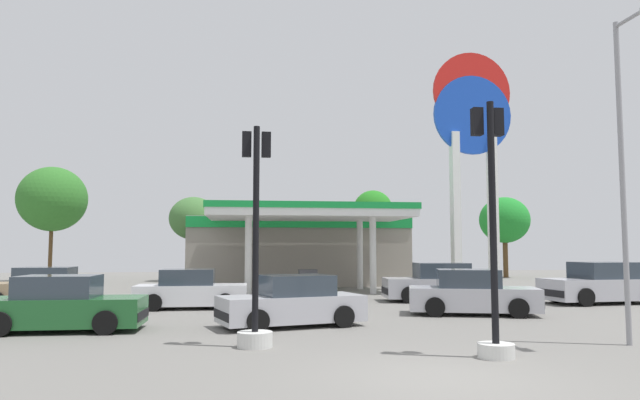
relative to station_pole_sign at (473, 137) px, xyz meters
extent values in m
plane|color=slate|center=(-8.56, -19.26, -7.98)|extent=(90.00, 90.00, 0.00)
cube|color=gray|center=(-8.69, 6.72, -6.01)|extent=(12.62, 6.83, 3.95)
cube|color=#148C38|center=(-8.69, 3.25, -4.39)|extent=(12.62, 0.12, 0.60)
cube|color=white|center=(-8.69, 0.15, -4.17)|extent=(9.88, 5.71, 0.35)
cube|color=#148C38|center=(-8.69, 0.15, -3.84)|extent=(9.98, 5.81, 0.30)
cylinder|color=silver|center=(-11.65, -1.43, -6.16)|extent=(0.32, 0.32, 3.64)
cylinder|color=silver|center=(-5.72, -1.43, -6.16)|extent=(0.32, 0.32, 3.64)
cylinder|color=silver|center=(-11.65, 1.72, -6.16)|extent=(0.32, 0.32, 3.64)
cylinder|color=silver|center=(-5.72, 1.72, -6.16)|extent=(0.32, 0.32, 3.64)
cube|color=#4C4C51|center=(-8.69, 0.15, -7.43)|extent=(0.90, 0.60, 1.10)
cube|color=white|center=(-1.02, -0.01, -3.88)|extent=(0.40, 0.56, 8.21)
cube|color=white|center=(1.02, -0.01, -3.88)|extent=(0.40, 0.56, 8.21)
cylinder|color=blue|center=(0.00, -0.01, 1.17)|extent=(4.19, 0.22, 4.19)
cylinder|color=red|center=(0.00, 0.01, 2.42)|extent=(4.19, 0.22, 4.19)
cube|color=white|center=(0.00, 0.05, 1.80)|extent=(3.85, 0.08, 0.75)
cylinder|color=black|center=(-3.01, -10.05, -7.67)|extent=(0.66, 0.37, 0.62)
cylinder|color=black|center=(-3.46, -11.66, -7.67)|extent=(0.66, 0.37, 0.62)
cylinder|color=black|center=(-5.46, -9.37, -7.67)|extent=(0.66, 0.37, 0.62)
cylinder|color=black|center=(-5.90, -10.99, -7.67)|extent=(0.66, 0.37, 0.62)
cube|color=#B2B2BA|center=(-4.46, -10.52, -7.47)|extent=(4.40, 2.74, 0.74)
cube|color=#2D3842|center=(-4.60, -10.48, -6.83)|extent=(2.28, 1.98, 0.62)
cube|color=black|center=(-2.53, -11.05, -7.57)|extent=(0.55, 1.60, 0.23)
cylinder|color=black|center=(-20.65, -4.90, -7.67)|extent=(0.62, 0.22, 0.62)
cylinder|color=black|center=(-18.12, -6.52, -7.67)|extent=(0.62, 0.22, 0.62)
cylinder|color=black|center=(-18.15, -4.86, -7.67)|extent=(0.62, 0.22, 0.62)
cube|color=#8C7556|center=(-19.39, -5.71, -7.47)|extent=(4.06, 1.75, 0.73)
cube|color=#2D3842|center=(-19.24, -5.70, -6.84)|extent=(1.95, 1.53, 0.62)
cylinder|color=black|center=(-5.42, -6.47, -7.65)|extent=(0.68, 0.29, 0.66)
cylinder|color=black|center=(-5.25, -4.70, -7.65)|extent=(0.68, 0.29, 0.66)
cylinder|color=black|center=(-2.74, -6.73, -7.65)|extent=(0.68, 0.29, 0.66)
cylinder|color=black|center=(-2.57, -4.96, -7.65)|extent=(0.68, 0.29, 0.66)
cube|color=#B2B2BA|center=(-3.99, -5.71, -7.44)|extent=(4.50, 2.22, 0.79)
cube|color=#2D3842|center=(-3.84, -5.73, -6.75)|extent=(2.21, 1.80, 0.66)
cube|color=black|center=(-6.11, -5.51, -7.55)|extent=(0.29, 1.73, 0.25)
cylinder|color=black|center=(-12.51, -6.53, -7.68)|extent=(0.60, 0.21, 0.60)
cylinder|color=black|center=(-12.50, -8.14, -7.68)|extent=(0.60, 0.21, 0.60)
cylinder|color=black|center=(-14.94, -6.54, -7.68)|extent=(0.60, 0.21, 0.60)
cylinder|color=black|center=(-14.93, -8.14, -7.68)|extent=(0.60, 0.21, 0.60)
cube|color=silver|center=(-13.72, -7.34, -7.49)|extent=(3.92, 1.65, 0.71)
cube|color=#2D3842|center=(-13.86, -7.34, -6.87)|extent=(1.87, 1.46, 0.60)
cube|color=black|center=(-11.80, -7.33, -7.59)|extent=(0.12, 1.56, 0.22)
cylinder|color=black|center=(0.71, -8.54, -7.64)|extent=(0.70, 0.29, 0.69)
cylinder|color=black|center=(0.55, -6.71, -7.64)|extent=(0.70, 0.29, 0.69)
cylinder|color=black|center=(3.32, -6.47, -7.64)|extent=(0.70, 0.29, 0.69)
cube|color=#B2B2BA|center=(2.02, -7.50, -7.42)|extent=(4.64, 2.26, 0.81)
cube|color=#2D3842|center=(2.18, -7.49, -6.71)|extent=(2.28, 1.85, 0.69)
cube|color=black|center=(-0.18, -7.69, -7.53)|extent=(0.28, 1.79, 0.26)
cylinder|color=black|center=(-11.51, -13.67, -7.68)|extent=(0.63, 0.36, 0.60)
cylinder|color=black|center=(-11.96, -12.12, -7.68)|extent=(0.63, 0.36, 0.60)
cylinder|color=black|center=(-9.17, -13.00, -7.68)|extent=(0.63, 0.36, 0.60)
cylinder|color=black|center=(-9.61, -11.45, -7.68)|extent=(0.63, 0.36, 0.60)
cube|color=#B2B2BA|center=(-10.56, -12.56, -7.49)|extent=(4.23, 2.67, 0.71)
cube|color=#2D3842|center=(-10.43, -12.52, -6.87)|extent=(2.20, 1.92, 0.60)
cube|color=black|center=(-12.42, -13.09, -7.59)|extent=(0.54, 1.54, 0.22)
cylinder|color=black|center=(-15.28, -11.91, -7.68)|extent=(0.62, 0.22, 0.61)
cylinder|color=black|center=(-15.29, -13.56, -7.68)|extent=(0.62, 0.22, 0.61)
cylinder|color=black|center=(-17.78, -11.90, -7.68)|extent=(0.62, 0.22, 0.61)
cube|color=#1E5928|center=(-16.53, -12.73, -7.48)|extent=(4.04, 1.71, 0.73)
cube|color=#2D3842|center=(-16.68, -12.73, -6.84)|extent=(1.93, 1.51, 0.61)
cube|color=black|center=(-14.56, -12.74, -7.58)|extent=(0.13, 1.60, 0.23)
cylinder|color=silver|center=(-11.63, -15.85, -7.81)|extent=(0.78, 0.78, 0.34)
cylinder|color=black|center=(-11.63, -15.85, -5.37)|extent=(0.14, 0.14, 4.56)
cube|color=black|center=(-11.85, -15.69, -3.47)|extent=(0.21, 0.20, 0.57)
sphere|color=red|center=(-11.85, -15.57, -3.29)|extent=(0.15, 0.15, 0.15)
sphere|color=#D89E0C|center=(-11.85, -15.57, -3.47)|extent=(0.15, 0.15, 0.15)
sphere|color=green|center=(-11.85, -15.57, -3.65)|extent=(0.15, 0.15, 0.15)
cube|color=black|center=(-11.41, -15.69, -3.47)|extent=(0.21, 0.20, 0.57)
sphere|color=red|center=(-11.41, -15.57, -3.29)|extent=(0.15, 0.15, 0.15)
sphere|color=#D89E0C|center=(-11.41, -15.57, -3.47)|extent=(0.15, 0.15, 0.15)
sphere|color=green|center=(-11.41, -15.57, -3.65)|extent=(0.15, 0.15, 0.15)
cylinder|color=silver|center=(-6.93, -17.72, -7.84)|extent=(0.72, 0.72, 0.28)
cylinder|color=black|center=(-6.93, -17.72, -5.27)|extent=(0.14, 0.14, 4.86)
cube|color=black|center=(-7.15, -17.56, -3.23)|extent=(0.21, 0.20, 0.57)
sphere|color=red|center=(-7.15, -17.44, -3.05)|extent=(0.15, 0.15, 0.15)
sphere|color=#D89E0C|center=(-7.15, -17.44, -3.23)|extent=(0.15, 0.15, 0.15)
sphere|color=green|center=(-7.15, -17.44, -3.41)|extent=(0.15, 0.15, 0.15)
cube|color=black|center=(-6.71, -17.56, -3.23)|extent=(0.21, 0.20, 0.57)
sphere|color=red|center=(-6.71, -17.44, -3.05)|extent=(0.15, 0.15, 0.15)
sphere|color=#D89E0C|center=(-6.71, -17.44, -3.23)|extent=(0.15, 0.15, 0.15)
sphere|color=green|center=(-6.71, -17.44, -3.41)|extent=(0.15, 0.15, 0.15)
cylinder|color=brown|center=(-24.30, 10.97, -6.12)|extent=(0.25, 0.25, 3.72)
ellipsoid|color=#307128|center=(-24.30, 10.97, -2.62)|extent=(4.37, 4.37, 4.22)
cylinder|color=brown|center=(-15.18, 10.45, -6.52)|extent=(0.24, 0.24, 2.93)
ellipsoid|color=#407037|center=(-15.18, 10.45, -3.85)|extent=(3.21, 3.21, 2.84)
cylinder|color=brown|center=(-2.50, 12.75, -6.03)|extent=(0.25, 0.25, 3.91)
ellipsoid|color=#257E20|center=(-2.50, 12.75, -3.00)|extent=(2.85, 2.85, 2.80)
cylinder|color=brown|center=(7.39, 12.23, -6.55)|extent=(0.36, 0.36, 2.87)
ellipsoid|color=#20882B|center=(7.39, 12.23, -3.73)|extent=(3.69, 3.69, 3.40)
cylinder|color=gray|center=(-3.33, -16.67, -4.27)|extent=(0.12, 0.12, 7.42)
cylinder|color=gray|center=(-3.33, -17.27, -0.66)|extent=(0.09, 1.20, 0.09)
camera|label=1|loc=(-11.90, -28.83, -5.82)|focal=32.65mm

